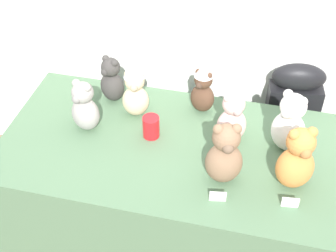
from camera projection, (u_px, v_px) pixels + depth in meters
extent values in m
cube|color=#4C6B4C|center=(168.00, 200.00, 2.51)|extent=(1.58, 0.83, 0.79)
cube|color=black|center=(284.00, 144.00, 2.79)|extent=(0.29, 0.16, 0.83)
ellipsoid|color=black|center=(299.00, 77.00, 2.47)|extent=(0.29, 0.16, 0.15)
ellipsoid|color=beige|center=(231.00, 126.00, 2.22)|extent=(0.18, 0.17, 0.17)
sphere|color=beige|center=(234.00, 104.00, 2.13)|extent=(0.10, 0.10, 0.10)
sphere|color=beige|center=(228.00, 98.00, 2.10)|extent=(0.04, 0.04, 0.04)
sphere|color=beige|center=(241.00, 96.00, 2.11)|extent=(0.04, 0.04, 0.04)
sphere|color=#A88783|center=(238.00, 112.00, 2.11)|extent=(0.04, 0.04, 0.04)
ellipsoid|color=#4C3323|center=(202.00, 98.00, 2.39)|extent=(0.15, 0.14, 0.15)
sphere|color=#4C3323|center=(203.00, 80.00, 2.31)|extent=(0.09, 0.09, 0.09)
sphere|color=#4C3323|center=(199.00, 72.00, 2.30)|extent=(0.03, 0.03, 0.03)
sphere|color=#4C3323|center=(209.00, 76.00, 2.28)|extent=(0.03, 0.03, 0.03)
sphere|color=#412E23|center=(199.00, 85.00, 2.30)|extent=(0.04, 0.04, 0.04)
cone|color=silver|center=(204.00, 71.00, 2.28)|extent=(0.09, 0.09, 0.06)
ellipsoid|color=gray|center=(86.00, 114.00, 2.28)|extent=(0.17, 0.16, 0.17)
sphere|color=gray|center=(83.00, 93.00, 2.19)|extent=(0.10, 0.10, 0.10)
sphere|color=gray|center=(76.00, 83.00, 2.18)|extent=(0.04, 0.04, 0.04)
sphere|color=gray|center=(87.00, 88.00, 2.15)|extent=(0.04, 0.04, 0.04)
sphere|color=slate|center=(76.00, 99.00, 2.17)|extent=(0.04, 0.04, 0.04)
ellipsoid|color=#7F6047|center=(224.00, 163.00, 2.02)|extent=(0.19, 0.17, 0.20)
sphere|color=#7F6047|center=(226.00, 138.00, 1.92)|extent=(0.12, 0.12, 0.12)
sphere|color=#7F6047|center=(218.00, 129.00, 1.89)|extent=(0.04, 0.04, 0.04)
sphere|color=#7F6047|center=(237.00, 129.00, 1.90)|extent=(0.04, 0.04, 0.04)
sphere|color=brown|center=(228.00, 148.00, 1.89)|extent=(0.05, 0.05, 0.05)
ellipsoid|color=#CCB78E|center=(136.00, 101.00, 2.36)|extent=(0.15, 0.14, 0.16)
sphere|color=#CCB78E|center=(135.00, 81.00, 2.28)|extent=(0.10, 0.10, 0.10)
sphere|color=#CCB78E|center=(128.00, 74.00, 2.26)|extent=(0.04, 0.04, 0.04)
sphere|color=#CCB78E|center=(141.00, 75.00, 2.26)|extent=(0.04, 0.04, 0.04)
sphere|color=#9D8E71|center=(134.00, 88.00, 2.26)|extent=(0.04, 0.04, 0.04)
cone|color=silver|center=(134.00, 71.00, 2.24)|extent=(0.10, 0.10, 0.06)
ellipsoid|color=white|center=(288.00, 131.00, 2.17)|extent=(0.21, 0.20, 0.20)
sphere|color=white|center=(293.00, 106.00, 2.07)|extent=(0.12, 0.12, 0.12)
sphere|color=white|center=(288.00, 94.00, 2.06)|extent=(0.04, 0.04, 0.04)
sphere|color=white|center=(303.00, 102.00, 2.02)|extent=(0.04, 0.04, 0.04)
sphere|color=#B4B3AF|center=(286.00, 113.00, 2.05)|extent=(0.05, 0.05, 0.05)
ellipsoid|color=#383533|center=(112.00, 86.00, 2.45)|extent=(0.17, 0.16, 0.16)
sphere|color=#383533|center=(111.00, 67.00, 2.37)|extent=(0.10, 0.10, 0.10)
sphere|color=#383533|center=(106.00, 59.00, 2.36)|extent=(0.04, 0.04, 0.04)
sphere|color=#383533|center=(114.00, 63.00, 2.33)|extent=(0.04, 0.04, 0.04)
sphere|color=#32302E|center=(105.00, 72.00, 2.35)|extent=(0.04, 0.04, 0.04)
ellipsoid|color=#D17F3D|center=(295.00, 168.00, 2.00)|extent=(0.20, 0.19, 0.20)
sphere|color=#D17F3D|center=(301.00, 142.00, 1.90)|extent=(0.12, 0.12, 0.12)
sphere|color=#D17F3D|center=(294.00, 134.00, 1.86)|extent=(0.04, 0.04, 0.04)
sphere|color=#D17F3D|center=(312.00, 132.00, 1.87)|extent=(0.04, 0.04, 0.04)
sphere|color=#A06536|center=(306.00, 153.00, 1.87)|extent=(0.05, 0.05, 0.05)
cylinder|color=red|center=(151.00, 127.00, 2.26)|extent=(0.08, 0.08, 0.11)
cube|color=white|center=(218.00, 196.00, 1.98)|extent=(0.07, 0.02, 0.05)
cube|color=white|center=(290.00, 202.00, 1.95)|extent=(0.07, 0.02, 0.05)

